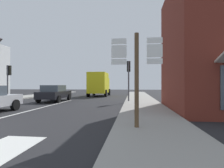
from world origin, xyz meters
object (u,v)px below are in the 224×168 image
at_px(traffic_light_near_left, 9,75).
at_px(route_sign_post, 137,73).
at_px(sedan_far, 55,93).
at_px(traffic_light_near_right, 129,72).
at_px(delivery_truck, 99,84).

bearing_deg(traffic_light_near_left, route_sign_post, -39.79).
bearing_deg(sedan_far, route_sign_post, -53.51).
height_order(sedan_far, traffic_light_near_right, traffic_light_near_right).
distance_m(route_sign_post, traffic_light_near_left, 15.21).
bearing_deg(delivery_truck, sedan_far, -108.35).
height_order(route_sign_post, traffic_light_near_left, traffic_light_near_left).
xyz_separation_m(sedan_far, route_sign_post, (7.17, -9.70, 1.15)).
bearing_deg(route_sign_post, delivery_truck, 104.60).
relative_size(route_sign_post, traffic_light_near_right, 0.91).
height_order(sedan_far, traffic_light_near_left, traffic_light_near_left).
bearing_deg(traffic_light_near_left, sedan_far, -0.37).
bearing_deg(traffic_light_near_right, route_sign_post, -87.09).
bearing_deg(traffic_light_near_left, delivery_truck, 47.72).
height_order(delivery_truck, traffic_light_near_left, traffic_light_near_left).
distance_m(sedan_far, route_sign_post, 12.12).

